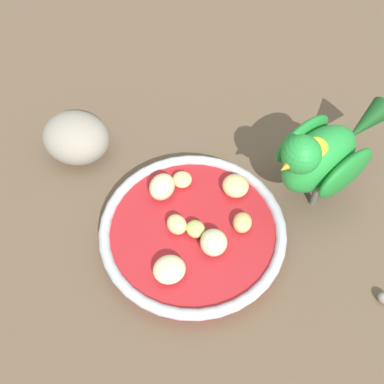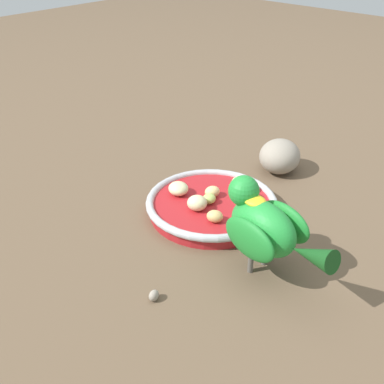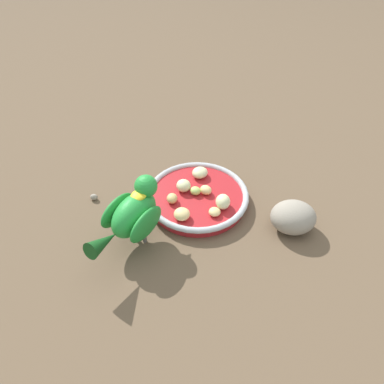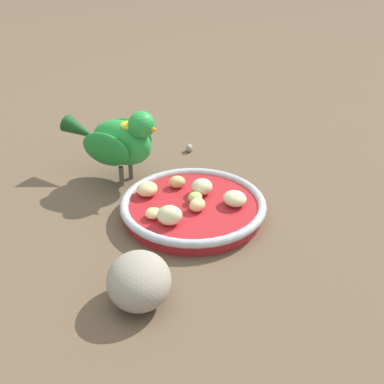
% 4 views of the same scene
% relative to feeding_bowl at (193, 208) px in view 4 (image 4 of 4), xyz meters
% --- Properties ---
extents(ground_plane, '(4.00, 4.00, 0.00)m').
position_rel_feeding_bowl_xyz_m(ground_plane, '(-0.03, 0.02, -0.02)').
color(ground_plane, brown).
extents(feeding_bowl, '(0.24, 0.24, 0.03)m').
position_rel_feeding_bowl_xyz_m(feeding_bowl, '(0.00, 0.00, 0.00)').
color(feeding_bowl, '#AD1E23').
rests_on(feeding_bowl, ground_plane).
extents(apple_piece_0, '(0.03, 0.04, 0.02)m').
position_rel_feeding_bowl_xyz_m(apple_piece_0, '(0.01, -0.02, 0.02)').
color(apple_piece_0, '#E5C67F').
rests_on(apple_piece_0, feeding_bowl).
extents(apple_piece_1, '(0.05, 0.05, 0.03)m').
position_rel_feeding_bowl_xyz_m(apple_piece_1, '(0.00, 0.04, 0.02)').
color(apple_piece_1, beige).
rests_on(apple_piece_1, feeding_bowl).
extents(apple_piece_2, '(0.05, 0.05, 0.02)m').
position_rel_feeding_bowl_xyz_m(apple_piece_2, '(-0.08, 0.00, 0.02)').
color(apple_piece_2, '#E5C67F').
rests_on(apple_piece_2, feeding_bowl).
extents(apple_piece_3, '(0.02, 0.03, 0.02)m').
position_rel_feeding_bowl_xyz_m(apple_piece_3, '(0.00, 0.01, 0.02)').
color(apple_piece_3, '#B2CC66').
rests_on(apple_piece_3, feeding_bowl).
extents(apple_piece_4, '(0.05, 0.05, 0.02)m').
position_rel_feeding_bowl_xyz_m(apple_piece_4, '(0.06, 0.02, 0.02)').
color(apple_piece_4, beige).
rests_on(apple_piece_4, feeding_bowl).
extents(apple_piece_5, '(0.05, 0.04, 0.03)m').
position_rel_feeding_bowl_xyz_m(apple_piece_5, '(-0.02, -0.07, 0.02)').
color(apple_piece_5, beige).
rests_on(apple_piece_5, feeding_bowl).
extents(apple_piece_6, '(0.03, 0.03, 0.02)m').
position_rel_feeding_bowl_xyz_m(apple_piece_6, '(-0.05, -0.06, 0.01)').
color(apple_piece_6, '#E5C67F').
rests_on(apple_piece_6, feeding_bowl).
extents(apple_piece_7, '(0.04, 0.03, 0.02)m').
position_rel_feeding_bowl_xyz_m(apple_piece_7, '(-0.04, 0.04, 0.02)').
color(apple_piece_7, tan).
rests_on(apple_piece_7, feeding_bowl).
extents(parrot, '(0.21, 0.11, 0.14)m').
position_rel_feeding_bowl_xyz_m(parrot, '(-0.16, 0.07, 0.07)').
color(parrot, '#59544C').
rests_on(parrot, ground_plane).
extents(rock_large, '(0.12, 0.12, 0.07)m').
position_rel_feeding_bowl_xyz_m(rock_large, '(0.00, -0.22, 0.02)').
color(rock_large, gray).
rests_on(rock_large, ground_plane).
extents(pebble_0, '(0.02, 0.02, 0.02)m').
position_rel_feeding_bowl_xyz_m(pebble_0, '(-0.09, 0.23, -0.01)').
color(pebble_0, gray).
rests_on(pebble_0, ground_plane).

